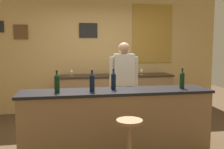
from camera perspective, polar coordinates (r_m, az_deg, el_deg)
name	(u,v)px	position (r m, az deg, el deg)	size (l,w,h in m)	color
ground_plane	(112,141)	(4.32, -0.08, -14.70)	(10.00, 10.00, 0.00)	#4C3823
back_wall	(98,52)	(6.04, -3.20, 5.13)	(6.00, 0.09, 2.80)	tan
bar_counter	(116,121)	(3.79, 0.99, -10.36)	(2.78, 0.60, 0.92)	olive
side_counter	(116,94)	(5.83, 0.96, -4.46)	(2.59, 0.56, 0.90)	olive
bartender	(124,81)	(4.50, 2.69, -1.49)	(0.52, 0.21, 1.62)	#384766
bar_stool	(129,137)	(3.15, 3.94, -14.01)	(0.32, 0.32, 0.68)	olive
wine_bottle_a	(57,83)	(3.57, -12.32, -1.79)	(0.07, 0.07, 0.31)	black
wine_bottle_b	(92,82)	(3.56, -4.53, -1.70)	(0.07, 0.07, 0.31)	black
wine_bottle_c	(113,80)	(3.72, 0.34, -1.31)	(0.07, 0.07, 0.31)	black
wine_bottle_d	(182,79)	(3.95, 15.54, -1.08)	(0.07, 0.07, 0.31)	black
wine_glass_a	(71,71)	(5.67, -9.14, 0.86)	(0.07, 0.07, 0.16)	silver
wine_glass_b	(142,70)	(5.81, 6.68, 1.03)	(0.07, 0.07, 0.16)	silver
coffee_mug	(126,72)	(5.85, 3.29, 0.49)	(0.13, 0.08, 0.09)	#B2332D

